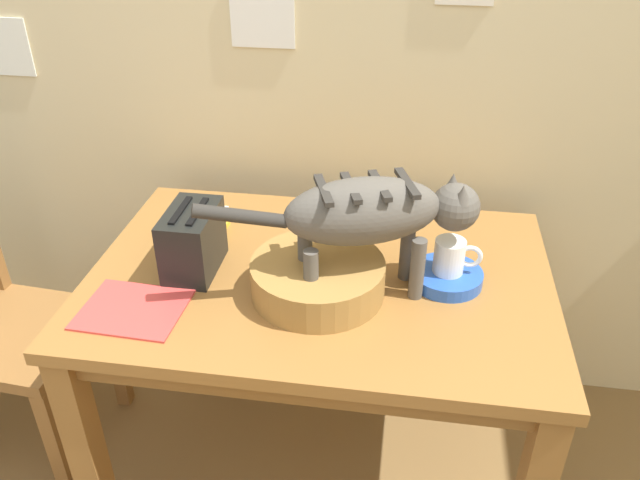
# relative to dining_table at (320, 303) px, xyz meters

# --- Properties ---
(wall_rear) EXTENTS (4.41, 0.11, 2.50)m
(wall_rear) POSITION_rel_dining_table_xyz_m (0.08, 0.56, 0.59)
(wall_rear) COLOR beige
(wall_rear) RESTS_ON ground_plane
(dining_table) EXTENTS (1.19, 0.81, 0.76)m
(dining_table) POSITION_rel_dining_table_xyz_m (0.00, 0.00, 0.00)
(dining_table) COLOR olive
(dining_table) RESTS_ON ground_plane
(cat) EXTENTS (0.64, 0.28, 0.31)m
(cat) POSITION_rel_dining_table_xyz_m (0.14, -0.06, 0.32)
(cat) COLOR #534E46
(cat) RESTS_ON dining_table
(saucer_bowl) EXTENTS (0.18, 0.18, 0.03)m
(saucer_bowl) POSITION_rel_dining_table_xyz_m (0.32, 0.01, 0.11)
(saucer_bowl) COLOR blue
(saucer_bowl) RESTS_ON dining_table
(coffee_mug) EXTENTS (0.12, 0.08, 0.09)m
(coffee_mug) POSITION_rel_dining_table_xyz_m (0.33, 0.01, 0.18)
(coffee_mug) COLOR white
(coffee_mug) RESTS_ON saucer_bowl
(magazine) EXTENTS (0.25, 0.21, 0.01)m
(magazine) POSITION_rel_dining_table_xyz_m (-0.42, -0.22, 0.10)
(magazine) COLOR #DD413C
(magazine) RESTS_ON dining_table
(book_stack) EXTENTS (0.17, 0.16, 0.06)m
(book_stack) POSITION_rel_dining_table_xyz_m (-0.38, 0.16, 0.13)
(book_stack) COLOR yellow
(book_stack) RESTS_ON dining_table
(wicker_basket) EXTENTS (0.33, 0.33, 0.09)m
(wicker_basket) POSITION_rel_dining_table_xyz_m (0.01, -0.09, 0.14)
(wicker_basket) COLOR olive
(wicker_basket) RESTS_ON dining_table
(toaster) EXTENTS (0.12, 0.20, 0.18)m
(toaster) POSITION_rel_dining_table_xyz_m (-0.33, -0.03, 0.18)
(toaster) COLOR black
(toaster) RESTS_ON dining_table
(wooden_chair_far) EXTENTS (0.45, 0.45, 0.93)m
(wooden_chair_far) POSITION_rel_dining_table_xyz_m (-0.98, 0.01, -0.21)
(wooden_chair_far) COLOR olive
(wooden_chair_far) RESTS_ON ground_plane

